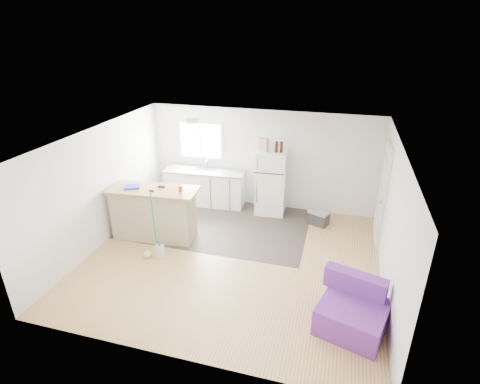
# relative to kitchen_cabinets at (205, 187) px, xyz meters

# --- Properties ---
(room) EXTENTS (5.51, 5.01, 2.41)m
(room) POSITION_rel_kitchen_cabinets_xyz_m (1.36, -2.19, 0.74)
(room) COLOR #AF7C49
(room) RESTS_ON ground
(vinyl_zone) EXTENTS (4.05, 2.50, 0.00)m
(vinyl_zone) POSITION_rel_kitchen_cabinets_xyz_m (0.64, -0.94, -0.45)
(vinyl_zone) COLOR #39322A
(vinyl_zone) RESTS_ON floor
(window) EXTENTS (1.18, 0.06, 0.98)m
(window) POSITION_rel_kitchen_cabinets_xyz_m (-0.19, 0.30, 1.09)
(window) COLOR white
(window) RESTS_ON back_wall
(interior_door) EXTENTS (0.11, 0.92, 2.10)m
(interior_door) POSITION_rel_kitchen_cabinets_xyz_m (4.09, -0.64, 0.56)
(interior_door) COLOR white
(interior_door) RESTS_ON right_wall
(ceiling_fixture) EXTENTS (0.30, 0.30, 0.07)m
(ceiling_fixture) POSITION_rel_kitchen_cabinets_xyz_m (0.16, -0.99, 1.90)
(ceiling_fixture) COLOR white
(ceiling_fixture) RESTS_ON ceiling
(kitchen_cabinets) EXTENTS (2.04, 0.75, 1.17)m
(kitchen_cabinets) POSITION_rel_kitchen_cabinets_xyz_m (0.00, 0.00, 0.00)
(kitchen_cabinets) COLOR white
(kitchen_cabinets) RESTS_ON floor
(peninsula) EXTENTS (1.88, 0.85, 1.12)m
(peninsula) POSITION_rel_kitchen_cabinets_xyz_m (-0.45, -1.85, 0.11)
(peninsula) COLOR tan
(peninsula) RESTS_ON floor
(refrigerator) EXTENTS (0.71, 0.68, 1.54)m
(refrigerator) POSITION_rel_kitchen_cabinets_xyz_m (1.68, -0.03, 0.32)
(refrigerator) COLOR white
(refrigerator) RESTS_ON floor
(cooler) EXTENTS (0.53, 0.46, 0.34)m
(cooler) POSITION_rel_kitchen_cabinets_xyz_m (2.85, -0.35, -0.28)
(cooler) COLOR #29292B
(cooler) RESTS_ON floor
(purple_seat) EXTENTS (1.14, 1.12, 0.77)m
(purple_seat) POSITION_rel_kitchen_cabinets_xyz_m (3.60, -3.43, -0.18)
(purple_seat) COLOR purple
(purple_seat) RESTS_ON floor
(cleaner_jug) EXTENTS (0.17, 0.13, 0.33)m
(cleaner_jug) POSITION_rel_kitchen_cabinets_xyz_m (-0.00, -2.55, -0.31)
(cleaner_jug) COLOR silver
(cleaner_jug) RESTS_ON floor
(mop) EXTENTS (0.31, 0.38, 1.42)m
(mop) POSITION_rel_kitchen_cabinets_xyz_m (-0.21, -2.57, -0.23)
(mop) COLOR green
(mop) RESTS_ON floor
(red_cup) EXTENTS (0.10, 0.10, 0.12)m
(red_cup) POSITION_rel_kitchen_cabinets_xyz_m (0.18, -1.82, 0.73)
(red_cup) COLOR red
(red_cup) RESTS_ON peninsula
(blue_tray) EXTENTS (0.36, 0.33, 0.04)m
(blue_tray) POSITION_rel_kitchen_cabinets_xyz_m (-0.85, -1.91, 0.69)
(blue_tray) COLOR #142FC4
(blue_tray) RESTS_ON peninsula
(tool_a) EXTENTS (0.14, 0.05, 0.03)m
(tool_a) POSITION_rel_kitchen_cabinets_xyz_m (-0.28, -1.72, 0.68)
(tool_a) COLOR black
(tool_a) RESTS_ON peninsula
(tool_b) EXTENTS (0.11, 0.06, 0.03)m
(tool_b) POSITION_rel_kitchen_cabinets_xyz_m (-0.39, -1.97, 0.68)
(tool_b) COLOR black
(tool_b) RESTS_ON peninsula
(cardboard_box) EXTENTS (0.22, 0.17, 0.30)m
(cardboard_box) POSITION_rel_kitchen_cabinets_xyz_m (1.49, -0.10, 1.24)
(cardboard_box) COLOR tan
(cardboard_box) RESTS_ON refrigerator
(bottle_left) EXTENTS (0.08, 0.08, 0.25)m
(bottle_left) POSITION_rel_kitchen_cabinets_xyz_m (1.78, -0.10, 1.21)
(bottle_left) COLOR #341309
(bottle_left) RESTS_ON refrigerator
(bottle_right) EXTENTS (0.09, 0.09, 0.25)m
(bottle_right) POSITION_rel_kitchen_cabinets_xyz_m (1.89, -0.08, 1.21)
(bottle_right) COLOR #341309
(bottle_right) RESTS_ON refrigerator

